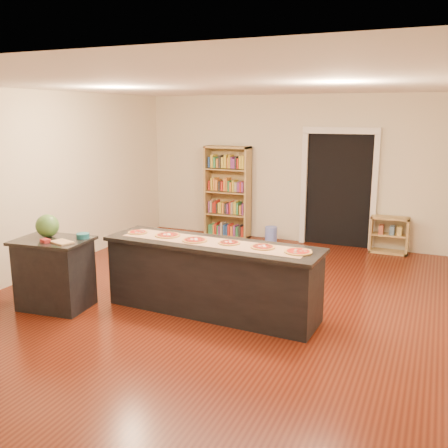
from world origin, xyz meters
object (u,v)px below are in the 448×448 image
at_px(waste_bin, 271,235).
at_px(bookshelf, 227,192).
at_px(low_shelf, 389,235).
at_px(side_counter, 55,273).
at_px(watermelon, 47,226).
at_px(kitchen_island, 212,277).

bearing_deg(waste_bin, bookshelf, 168.06).
bearing_deg(low_shelf, side_counter, -129.89).
bearing_deg(side_counter, watermelon, 144.14).
height_order(side_counter, bookshelf, bookshelf).
bearing_deg(low_shelf, kitchen_island, -115.21).
height_order(low_shelf, waste_bin, low_shelf).
relative_size(kitchen_island, low_shelf, 4.17).
relative_size(side_counter, bookshelf, 0.50).
xyz_separation_m(kitchen_island, watermelon, (-2.04, -0.58, 0.60)).
distance_m(side_counter, waste_bin, 4.45).
bearing_deg(bookshelf, side_counter, -96.99).
xyz_separation_m(bookshelf, low_shelf, (3.14, 0.02, -0.58)).
bearing_deg(side_counter, low_shelf, 44.12).
distance_m(kitchen_island, bookshelf, 3.99).
relative_size(waste_bin, watermelon, 1.14).
relative_size(low_shelf, watermelon, 2.25).
bearing_deg(side_counter, kitchen_island, 12.87).
height_order(waste_bin, watermelon, watermelon).
distance_m(kitchen_island, side_counter, 2.02).
distance_m(kitchen_island, low_shelf, 4.14).
bearing_deg(low_shelf, bookshelf, -179.62).
relative_size(side_counter, waste_bin, 2.75).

